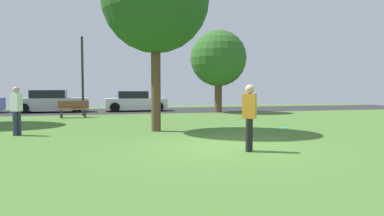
% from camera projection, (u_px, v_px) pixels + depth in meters
% --- Properties ---
extents(ground_plane, '(44.00, 44.00, 0.00)m').
position_uv_depth(ground_plane, '(223.00, 147.00, 9.46)').
color(ground_plane, '#47702D').
extents(road_strip, '(44.00, 6.40, 0.01)m').
position_uv_depth(road_strip, '(146.00, 110.00, 24.89)').
color(road_strip, '#28282B').
rests_on(road_strip, ground_plane).
extents(oak_tree_left, '(3.64, 3.64, 5.34)m').
position_uv_depth(oak_tree_left, '(218.00, 59.00, 22.84)').
color(oak_tree_left, brown).
rests_on(oak_tree_left, ground_plane).
extents(person_thrower, '(0.39, 0.37, 1.63)m').
position_uv_depth(person_thrower, '(17.00, 109.00, 11.72)').
color(person_thrower, '#2D334C').
rests_on(person_thrower, ground_plane).
extents(person_catcher, '(0.39, 0.37, 1.66)m').
position_uv_depth(person_catcher, '(249.00, 115.00, 8.75)').
color(person_catcher, black).
rests_on(person_catcher, ground_plane).
extents(frisbee_disc, '(0.27, 0.27, 0.03)m').
position_uv_depth(frisbee_disc, '(285.00, 128.00, 13.90)').
color(frisbee_disc, '#2DB2E0').
rests_on(frisbee_disc, ground_plane).
extents(parked_car_silver, '(4.50, 2.04, 1.45)m').
position_uv_depth(parked_car_silver, '(52.00, 102.00, 23.10)').
color(parked_car_silver, '#B7B7BC').
rests_on(parked_car_silver, ground_plane).
extents(parked_car_white, '(4.14, 1.94, 1.38)m').
position_uv_depth(parked_car_white, '(135.00, 102.00, 24.28)').
color(parked_car_white, white).
rests_on(parked_car_white, ground_plane).
extents(park_bench, '(1.60, 0.45, 0.90)m').
position_uv_depth(park_bench, '(73.00, 109.00, 18.83)').
color(park_bench, brown).
rests_on(park_bench, ground_plane).
extents(street_lamp_post, '(0.14, 0.14, 4.50)m').
position_uv_depth(street_lamp_post, '(83.00, 76.00, 20.05)').
color(street_lamp_post, '#2D2D33').
rests_on(street_lamp_post, ground_plane).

